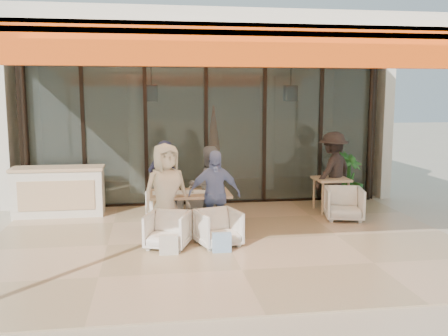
{
  "coord_description": "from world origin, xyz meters",
  "views": [
    {
      "loc": [
        -1.26,
        -8.23,
        2.5
      ],
      "look_at": [
        0.1,
        0.9,
        1.15
      ],
      "focal_mm": 40.0,
      "sensor_mm": 36.0,
      "label": 1
    }
  ],
  "objects_px": {
    "chair_near_right": "(218,226)",
    "diner_navy": "(164,184)",
    "chair_near_left": "(168,228)",
    "side_chair": "(344,202)",
    "potted_palm": "(348,179)",
    "side_table": "(331,183)",
    "standing_woman": "(333,171)",
    "host_counter": "(59,191)",
    "diner_grey": "(208,186)",
    "diner_periwinkle": "(214,195)",
    "diner_cream": "(166,192)",
    "chair_far_left": "(164,205)",
    "dining_table": "(188,195)",
    "chair_far_right": "(206,201)"
  },
  "relations": [
    {
      "from": "host_counter",
      "to": "diner_cream",
      "type": "height_order",
      "value": "diner_cream"
    },
    {
      "from": "chair_far_right",
      "to": "diner_grey",
      "type": "bearing_deg",
      "value": 102.74
    },
    {
      "from": "chair_far_left",
      "to": "diner_cream",
      "type": "xyz_separation_m",
      "value": [
        0.0,
        -1.4,
        0.53
      ]
    },
    {
      "from": "standing_woman",
      "to": "side_chair",
      "type": "bearing_deg",
      "value": 47.37
    },
    {
      "from": "chair_far_left",
      "to": "side_table",
      "type": "xyz_separation_m",
      "value": [
        3.57,
        0.2,
        0.32
      ]
    },
    {
      "from": "chair_far_left",
      "to": "chair_near_left",
      "type": "xyz_separation_m",
      "value": [
        0.0,
        -1.9,
        0.02
      ]
    },
    {
      "from": "standing_woman",
      "to": "host_counter",
      "type": "bearing_deg",
      "value": -39.52
    },
    {
      "from": "host_counter",
      "to": "standing_woman",
      "type": "bearing_deg",
      "value": -2.78
    },
    {
      "from": "diner_periwinkle",
      "to": "standing_woman",
      "type": "xyz_separation_m",
      "value": [
        2.83,
        1.76,
        0.08
      ]
    },
    {
      "from": "host_counter",
      "to": "chair_near_right",
      "type": "bearing_deg",
      "value": -40.42
    },
    {
      "from": "chair_near_right",
      "to": "side_table",
      "type": "xyz_separation_m",
      "value": [
        2.73,
        2.1,
        0.3
      ]
    },
    {
      "from": "side_table",
      "to": "chair_near_left",
      "type": "bearing_deg",
      "value": -149.54
    },
    {
      "from": "chair_far_left",
      "to": "diner_periwinkle",
      "type": "height_order",
      "value": "diner_periwinkle"
    },
    {
      "from": "chair_far_right",
      "to": "standing_woman",
      "type": "height_order",
      "value": "standing_woman"
    },
    {
      "from": "chair_near_right",
      "to": "side_table",
      "type": "bearing_deg",
      "value": 21.26
    },
    {
      "from": "host_counter",
      "to": "standing_woman",
      "type": "distance_m",
      "value": 5.83
    },
    {
      "from": "diner_navy",
      "to": "potted_palm",
      "type": "distance_m",
      "value": 4.43
    },
    {
      "from": "host_counter",
      "to": "dining_table",
      "type": "bearing_deg",
      "value": -31.82
    },
    {
      "from": "chair_near_left",
      "to": "side_chair",
      "type": "distance_m",
      "value": 3.82
    },
    {
      "from": "side_table",
      "to": "host_counter",
      "type": "bearing_deg",
      "value": 175.59
    },
    {
      "from": "diner_grey",
      "to": "side_chair",
      "type": "relative_size",
      "value": 2.07
    },
    {
      "from": "dining_table",
      "to": "chair_near_left",
      "type": "height_order",
      "value": "dining_table"
    },
    {
      "from": "host_counter",
      "to": "chair_far_left",
      "type": "height_order",
      "value": "host_counter"
    },
    {
      "from": "chair_near_right",
      "to": "diner_periwinkle",
      "type": "xyz_separation_m",
      "value": [
        0.0,
        0.5,
        0.44
      ]
    },
    {
      "from": "host_counter",
      "to": "side_chair",
      "type": "bearing_deg",
      "value": -11.76
    },
    {
      "from": "diner_grey",
      "to": "standing_woman",
      "type": "height_order",
      "value": "standing_woman"
    },
    {
      "from": "diner_cream",
      "to": "chair_near_right",
      "type": "bearing_deg",
      "value": -51.8
    },
    {
      "from": "diner_navy",
      "to": "diner_cream",
      "type": "xyz_separation_m",
      "value": [
        0.0,
        -0.9,
        0.01
      ]
    },
    {
      "from": "chair_near_left",
      "to": "diner_cream",
      "type": "distance_m",
      "value": 0.71
    },
    {
      "from": "chair_near_right",
      "to": "potted_palm",
      "type": "distance_m",
      "value": 4.35
    },
    {
      "from": "chair_near_right",
      "to": "diner_navy",
      "type": "bearing_deg",
      "value": 104.67
    },
    {
      "from": "diner_periwinkle",
      "to": "diner_navy",
      "type": "bearing_deg",
      "value": 134.69
    },
    {
      "from": "host_counter",
      "to": "chair_near_left",
      "type": "xyz_separation_m",
      "value": [
        2.15,
        -2.54,
        -0.19
      ]
    },
    {
      "from": "chair_far_left",
      "to": "diner_cream",
      "type": "distance_m",
      "value": 1.5
    },
    {
      "from": "dining_table",
      "to": "chair_near_right",
      "type": "bearing_deg",
      "value": -65.87
    },
    {
      "from": "diner_cream",
      "to": "potted_palm",
      "type": "distance_m",
      "value": 4.77
    },
    {
      "from": "diner_navy",
      "to": "side_table",
      "type": "xyz_separation_m",
      "value": [
        3.57,
        0.7,
        -0.2
      ]
    },
    {
      "from": "diner_navy",
      "to": "diner_grey",
      "type": "relative_size",
      "value": 1.08
    },
    {
      "from": "diner_grey",
      "to": "standing_woman",
      "type": "relative_size",
      "value": 0.9
    },
    {
      "from": "chair_far_right",
      "to": "diner_cream",
      "type": "distance_m",
      "value": 1.7
    },
    {
      "from": "dining_table",
      "to": "diner_periwinkle",
      "type": "height_order",
      "value": "diner_periwinkle"
    },
    {
      "from": "chair_near_right",
      "to": "potted_palm",
      "type": "bearing_deg",
      "value": 22.6
    },
    {
      "from": "chair_near_right",
      "to": "standing_woman",
      "type": "xyz_separation_m",
      "value": [
        2.83,
        2.26,
        0.52
      ]
    },
    {
      "from": "dining_table",
      "to": "chair_far_right",
      "type": "distance_m",
      "value": 1.09
    },
    {
      "from": "diner_grey",
      "to": "diner_periwinkle",
      "type": "xyz_separation_m",
      "value": [
        0.0,
        -0.9,
        0.01
      ]
    },
    {
      "from": "host_counter",
      "to": "side_chair",
      "type": "height_order",
      "value": "host_counter"
    },
    {
      "from": "chair_far_right",
      "to": "dining_table",
      "type": "bearing_deg",
      "value": 78.33
    },
    {
      "from": "host_counter",
      "to": "side_table",
      "type": "relative_size",
      "value": 2.48
    },
    {
      "from": "standing_woman",
      "to": "chair_far_left",
      "type": "bearing_deg",
      "value": -31.13
    },
    {
      "from": "dining_table",
      "to": "chair_near_right",
      "type": "xyz_separation_m",
      "value": [
        0.43,
        -0.96,
        -0.35
      ]
    }
  ]
}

